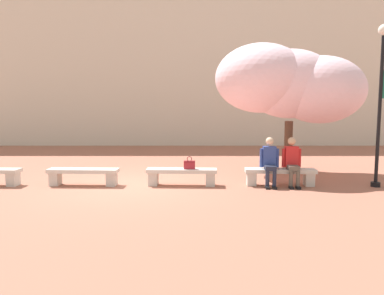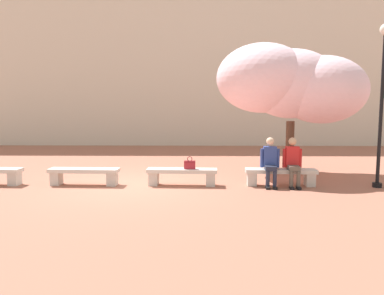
% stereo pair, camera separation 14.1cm
% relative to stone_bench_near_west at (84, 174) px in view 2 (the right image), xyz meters
% --- Properties ---
extents(ground_plane, '(100.00, 100.00, 0.00)m').
position_rel_stone_bench_near_west_xyz_m(ground_plane, '(1.32, 0.00, -0.31)').
color(ground_plane, '#9E604C').
extents(building_facade, '(28.00, 4.00, 8.89)m').
position_rel_stone_bench_near_west_xyz_m(building_facade, '(1.32, 12.05, 4.14)').
color(building_facade, beige).
rests_on(building_facade, ground).
extents(stone_bench_near_west, '(1.89, 0.50, 0.45)m').
position_rel_stone_bench_near_west_xyz_m(stone_bench_near_west, '(0.00, 0.00, 0.00)').
color(stone_bench_near_west, beige).
rests_on(stone_bench_near_west, ground).
extents(stone_bench_center, '(1.89, 0.50, 0.45)m').
position_rel_stone_bench_near_west_xyz_m(stone_bench_center, '(2.63, 0.00, 0.00)').
color(stone_bench_center, beige).
rests_on(stone_bench_center, ground).
extents(stone_bench_near_east, '(1.89, 0.50, 0.45)m').
position_rel_stone_bench_near_west_xyz_m(stone_bench_near_east, '(5.27, 0.00, 0.00)').
color(stone_bench_near_east, beige).
rests_on(stone_bench_near_east, ground).
extents(person_seated_left, '(0.51, 0.70, 1.29)m').
position_rel_stone_bench_near_west_xyz_m(person_seated_left, '(4.97, -0.05, 0.39)').
color(person_seated_left, black).
rests_on(person_seated_left, ground).
extents(person_seated_right, '(0.51, 0.69, 1.29)m').
position_rel_stone_bench_near_west_xyz_m(person_seated_right, '(5.56, -0.05, 0.39)').
color(person_seated_right, black).
rests_on(person_seated_right, ground).
extents(handbag, '(0.30, 0.15, 0.34)m').
position_rel_stone_bench_near_west_xyz_m(handbag, '(2.84, -0.03, 0.27)').
color(handbag, '#A3232D').
rests_on(handbag, stone_bench_center).
extents(cherry_tree_main, '(4.59, 3.04, 4.06)m').
position_rel_stone_bench_near_west_xyz_m(cherry_tree_main, '(5.88, 1.94, 2.50)').
color(cherry_tree_main, '#513828').
rests_on(cherry_tree_main, ground).
extents(lamp_post_with_banner, '(0.54, 0.28, 4.17)m').
position_rel_stone_bench_near_west_xyz_m(lamp_post_with_banner, '(7.76, -0.16, 2.19)').
color(lamp_post_with_banner, black).
rests_on(lamp_post_with_banner, ground).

